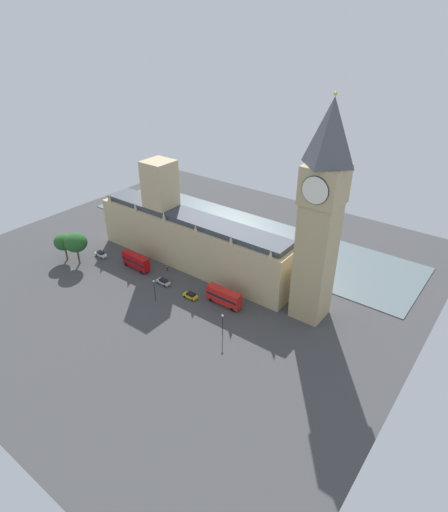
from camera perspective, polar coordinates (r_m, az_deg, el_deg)
name	(u,v)px	position (r m, az deg, el deg)	size (l,w,h in m)	color
ground_plane	(189,266)	(135.03, -4.70, -1.38)	(139.77, 139.77, 0.00)	#424244
river_thames	(242,233)	(155.16, 2.45, 3.09)	(32.33, 125.80, 0.25)	slate
parliament_building	(188,236)	(132.90, -4.89, 2.68)	(11.94, 69.77, 31.46)	tan
clock_tower	(321,214)	(101.73, 12.90, 5.50)	(9.27, 9.27, 55.97)	tan
car_white_midblock	(101,254)	(145.42, -16.26, 0.25)	(2.19, 4.66, 1.74)	silver
double_decker_bus_opposite_hall	(136,261)	(135.04, -11.80, -0.66)	(3.10, 10.62, 4.75)	#B20C0F
car_silver_leading	(163,282)	(126.56, -8.17, -3.44)	(1.97, 4.56, 1.74)	#B7B7BC
car_yellow_cab_under_trees	(191,295)	(119.73, -4.52, -5.32)	(1.99, 4.33, 1.74)	gold
double_decker_bus_kerbside	(224,296)	(115.89, -0.02, -5.48)	(2.68, 10.51, 4.75)	red
pedestrian_far_end	(167,269)	(133.06, -7.70, -1.69)	(0.63, 0.69, 1.67)	maroon
pedestrian_trailing	(140,257)	(141.11, -11.31, -0.10)	(0.48, 0.58, 1.59)	black
plane_tree_corner	(64,242)	(144.58, -20.77, 1.77)	(6.25, 6.25, 9.12)	brown
plane_tree_by_river_gate	(76,243)	(140.16, -19.36, 1.73)	(7.12, 7.12, 10.71)	brown
street_lamp_near_tower	(154,287)	(117.60, -9.39, -4.12)	(0.56, 0.56, 6.87)	black
street_lamp_slot_10	(223,321)	(104.60, -0.20, -8.74)	(0.56, 0.56, 6.20)	black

